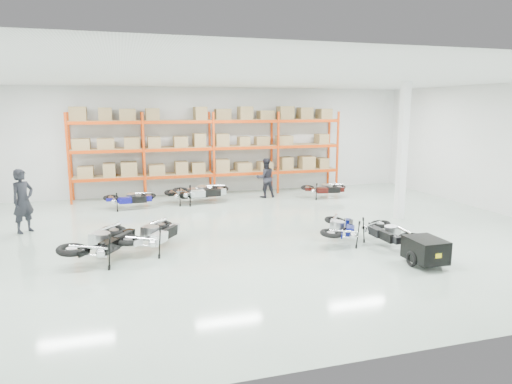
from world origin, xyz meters
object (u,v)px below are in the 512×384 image
object	(u,v)px
trailer	(425,250)
moto_silver_left	(153,229)
moto_black_far_left	(103,236)
moto_back_c	(191,190)
moto_blue_centre	(341,224)
person_left	(23,201)
moto_touring_right	(388,228)
moto_back_a	(130,195)
moto_back_b	(202,188)
person_back	(265,178)
moto_back_d	(325,186)

from	to	relation	value
trailer	moto_silver_left	bearing A→B (deg)	154.08
moto_black_far_left	moto_back_c	bearing A→B (deg)	-83.80
moto_blue_centre	moto_back_c	world-z (taller)	moto_blue_centre
moto_blue_centre	person_left	xyz separation A→B (m)	(-8.57, 3.60, 0.43)
moto_touring_right	moto_back_a	world-z (taller)	moto_touring_right
moto_back_b	person_left	distance (m)	6.39
person_back	moto_back_b	bearing A→B (deg)	6.79
moto_back_b	person_back	bearing A→B (deg)	-82.50
moto_back_b	person_back	world-z (taller)	person_back
moto_back_b	person_left	size ratio (longest dim) A/B	1.01
moto_blue_centre	trailer	size ratio (longest dim) A/B	1.11
trailer	moto_back_b	world-z (taller)	moto_back_b
moto_touring_right	moto_back_b	distance (m)	7.97
moto_blue_centre	moto_silver_left	world-z (taller)	moto_silver_left
moto_black_far_left	person_back	distance (m)	8.94
moto_touring_right	moto_back_d	distance (m)	6.66
person_left	moto_back_a	bearing A→B (deg)	-8.70
moto_back_b	moto_back_c	xyz separation A→B (m)	(-0.42, 0.03, -0.06)
moto_back_d	moto_back_c	bearing A→B (deg)	94.74
moto_black_far_left	moto_blue_centre	bearing A→B (deg)	-149.48
moto_back_b	person_back	distance (m)	2.77
moto_silver_left	moto_back_b	distance (m)	6.02
moto_blue_centre	moto_silver_left	xyz separation A→B (m)	(-5.02, 0.71, 0.04)
trailer	moto_back_b	size ratio (longest dim) A/B	0.81
moto_touring_right	moto_back_a	xyz separation A→B (m)	(-6.54, 6.72, -0.01)
person_back	moto_back_a	bearing A→B (deg)	5.44
moto_back_a	moto_black_far_left	bearing A→B (deg)	173.16
moto_silver_left	moto_back_c	size ratio (longest dim) A/B	1.09
moto_black_far_left	moto_back_d	distance (m)	10.17
moto_blue_centre	moto_black_far_left	bearing A→B (deg)	27.25
trailer	moto_back_a	bearing A→B (deg)	128.50
moto_back_c	moto_touring_right	bearing A→B (deg)	-148.21
trailer	moto_back_d	xyz separation A→B (m)	(1.18, 8.15, 0.12)
moto_back_b	person_left	bearing A→B (deg)	114.28
moto_touring_right	moto_back_c	xyz separation A→B (m)	(-4.25, 7.01, 0.01)
moto_black_far_left	person_left	xyz separation A→B (m)	(-2.33, 3.36, 0.34)
moto_silver_left	trailer	bearing A→B (deg)	-170.05
moto_blue_centre	moto_back_c	size ratio (longest dim) A/B	1.01
moto_silver_left	moto_back_a	xyz separation A→B (m)	(-0.47, 5.33, -0.07)
moto_black_far_left	moto_silver_left	bearing A→B (deg)	-126.33
moto_silver_left	moto_touring_right	bearing A→B (deg)	-156.74
moto_silver_left	person_back	distance (m)	7.77
moto_black_far_left	moto_back_a	xyz separation A→B (m)	(0.75, 5.80, -0.12)
trailer	person_left	size ratio (longest dim) A/B	0.81
moto_silver_left	moto_blue_centre	bearing A→B (deg)	-151.81
moto_blue_centre	moto_back_b	world-z (taller)	moto_back_b
moto_silver_left	trailer	world-z (taller)	moto_silver_left
moto_touring_right	trailer	bearing A→B (deg)	-90.08
moto_black_far_left	moto_back_c	world-z (taller)	moto_black_far_left
person_left	trailer	bearing A→B (deg)	-78.48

